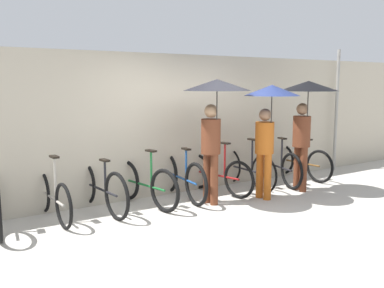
{
  "coord_description": "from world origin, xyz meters",
  "views": [
    {
      "loc": [
        -3.77,
        -4.78,
        1.99
      ],
      "look_at": [
        0.0,
        1.06,
        1.0
      ],
      "focal_mm": 40.0,
      "sensor_mm": 36.0,
      "label": 1
    }
  ],
  "objects_px": {
    "parked_bicycle_2": "(100,188)",
    "parked_bicycle_4": "(181,177)",
    "parked_bicycle_5": "(217,174)",
    "parked_bicycle_8": "(300,162)",
    "parked_bicycle_1": "(52,196)",
    "pedestrian_center": "(269,112)",
    "parked_bicycle_6": "(245,168)",
    "parked_bicycle_3": "(144,184)",
    "pedestrian_trailing": "(306,104)",
    "pedestrian_leading": "(215,105)",
    "parked_bicycle_7": "(276,165)"
  },
  "relations": [
    {
      "from": "parked_bicycle_1",
      "to": "parked_bicycle_6",
      "type": "height_order",
      "value": "same"
    },
    {
      "from": "parked_bicycle_3",
      "to": "parked_bicycle_7",
      "type": "distance_m",
      "value": 2.93
    },
    {
      "from": "parked_bicycle_2",
      "to": "parked_bicycle_4",
      "type": "relative_size",
      "value": 1.02
    },
    {
      "from": "parked_bicycle_2",
      "to": "pedestrian_center",
      "type": "height_order",
      "value": "pedestrian_center"
    },
    {
      "from": "parked_bicycle_3",
      "to": "parked_bicycle_6",
      "type": "height_order",
      "value": "parked_bicycle_6"
    },
    {
      "from": "parked_bicycle_2",
      "to": "pedestrian_center",
      "type": "relative_size",
      "value": 0.92
    },
    {
      "from": "parked_bicycle_3",
      "to": "parked_bicycle_8",
      "type": "distance_m",
      "value": 3.66
    },
    {
      "from": "parked_bicycle_1",
      "to": "parked_bicycle_6",
      "type": "bearing_deg",
      "value": -92.23
    },
    {
      "from": "parked_bicycle_6",
      "to": "pedestrian_leading",
      "type": "relative_size",
      "value": 0.83
    },
    {
      "from": "parked_bicycle_1",
      "to": "parked_bicycle_8",
      "type": "height_order",
      "value": "parked_bicycle_1"
    },
    {
      "from": "parked_bicycle_3",
      "to": "pedestrian_center",
      "type": "relative_size",
      "value": 0.86
    },
    {
      "from": "parked_bicycle_5",
      "to": "pedestrian_center",
      "type": "bearing_deg",
      "value": -161.8
    },
    {
      "from": "parked_bicycle_1",
      "to": "parked_bicycle_7",
      "type": "relative_size",
      "value": 0.93
    },
    {
      "from": "pedestrian_trailing",
      "to": "parked_bicycle_3",
      "type": "bearing_deg",
      "value": -7.83
    },
    {
      "from": "parked_bicycle_7",
      "to": "pedestrian_center",
      "type": "bearing_deg",
      "value": 141.32
    },
    {
      "from": "parked_bicycle_4",
      "to": "parked_bicycle_5",
      "type": "bearing_deg",
      "value": -90.15
    },
    {
      "from": "parked_bicycle_6",
      "to": "pedestrian_trailing",
      "type": "bearing_deg",
      "value": -141.7
    },
    {
      "from": "parked_bicycle_5",
      "to": "pedestrian_center",
      "type": "height_order",
      "value": "pedestrian_center"
    },
    {
      "from": "parked_bicycle_4",
      "to": "pedestrian_leading",
      "type": "height_order",
      "value": "pedestrian_leading"
    },
    {
      "from": "parked_bicycle_7",
      "to": "parked_bicycle_8",
      "type": "xyz_separation_m",
      "value": [
        0.73,
        0.05,
        -0.01
      ]
    },
    {
      "from": "parked_bicycle_7",
      "to": "pedestrian_trailing",
      "type": "bearing_deg",
      "value": -172.93
    },
    {
      "from": "parked_bicycle_5",
      "to": "parked_bicycle_8",
      "type": "bearing_deg",
      "value": -100.2
    },
    {
      "from": "parked_bicycle_6",
      "to": "parked_bicycle_3",
      "type": "bearing_deg",
      "value": 92.15
    },
    {
      "from": "parked_bicycle_1",
      "to": "pedestrian_center",
      "type": "bearing_deg",
      "value": -106.99
    },
    {
      "from": "pedestrian_leading",
      "to": "pedestrian_center",
      "type": "relative_size",
      "value": 1.05
    },
    {
      "from": "parked_bicycle_1",
      "to": "parked_bicycle_6",
      "type": "xyz_separation_m",
      "value": [
        3.66,
        0.01,
        0.02
      ]
    },
    {
      "from": "parked_bicycle_5",
      "to": "parked_bicycle_8",
      "type": "height_order",
      "value": "parked_bicycle_5"
    },
    {
      "from": "pedestrian_center",
      "to": "pedestrian_trailing",
      "type": "height_order",
      "value": "pedestrian_trailing"
    },
    {
      "from": "parked_bicycle_7",
      "to": "parked_bicycle_8",
      "type": "distance_m",
      "value": 0.73
    },
    {
      "from": "parked_bicycle_6",
      "to": "parked_bicycle_8",
      "type": "bearing_deg",
      "value": -90.58
    },
    {
      "from": "parked_bicycle_7",
      "to": "pedestrian_leading",
      "type": "height_order",
      "value": "pedestrian_leading"
    },
    {
      "from": "pedestrian_trailing",
      "to": "parked_bicycle_5",
      "type": "bearing_deg",
      "value": -21.67
    },
    {
      "from": "parked_bicycle_7",
      "to": "pedestrian_center",
      "type": "height_order",
      "value": "pedestrian_center"
    },
    {
      "from": "parked_bicycle_7",
      "to": "parked_bicycle_2",
      "type": "bearing_deg",
      "value": 100.46
    },
    {
      "from": "parked_bicycle_6",
      "to": "parked_bicycle_7",
      "type": "height_order",
      "value": "parked_bicycle_6"
    },
    {
      "from": "parked_bicycle_5",
      "to": "pedestrian_trailing",
      "type": "height_order",
      "value": "pedestrian_trailing"
    },
    {
      "from": "pedestrian_center",
      "to": "parked_bicycle_2",
      "type": "bearing_deg",
      "value": -23.85
    },
    {
      "from": "parked_bicycle_1",
      "to": "parked_bicycle_4",
      "type": "distance_m",
      "value": 2.2
    },
    {
      "from": "parked_bicycle_1",
      "to": "parked_bicycle_4",
      "type": "bearing_deg",
      "value": -92.71
    },
    {
      "from": "parked_bicycle_4",
      "to": "parked_bicycle_8",
      "type": "xyz_separation_m",
      "value": [
        2.93,
        0.0,
        -0.02
      ]
    },
    {
      "from": "parked_bicycle_3",
      "to": "parked_bicycle_8",
      "type": "xyz_separation_m",
      "value": [
        3.66,
        0.06,
        -0.01
      ]
    },
    {
      "from": "parked_bicycle_6",
      "to": "pedestrian_center",
      "type": "height_order",
      "value": "pedestrian_center"
    },
    {
      "from": "parked_bicycle_6",
      "to": "pedestrian_center",
      "type": "relative_size",
      "value": 0.87
    },
    {
      "from": "parked_bicycle_1",
      "to": "parked_bicycle_2",
      "type": "bearing_deg",
      "value": -91.45
    },
    {
      "from": "parked_bicycle_4",
      "to": "parked_bicycle_6",
      "type": "relative_size",
      "value": 1.04
    },
    {
      "from": "parked_bicycle_1",
      "to": "parked_bicycle_3",
      "type": "distance_m",
      "value": 1.47
    },
    {
      "from": "parked_bicycle_5",
      "to": "pedestrian_trailing",
      "type": "bearing_deg",
      "value": -130.67
    },
    {
      "from": "parked_bicycle_3",
      "to": "parked_bicycle_6",
      "type": "bearing_deg",
      "value": -98.17
    },
    {
      "from": "pedestrian_leading",
      "to": "pedestrian_center",
      "type": "height_order",
      "value": "pedestrian_leading"
    },
    {
      "from": "parked_bicycle_5",
      "to": "parked_bicycle_2",
      "type": "bearing_deg",
      "value": 76.18
    }
  ]
}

